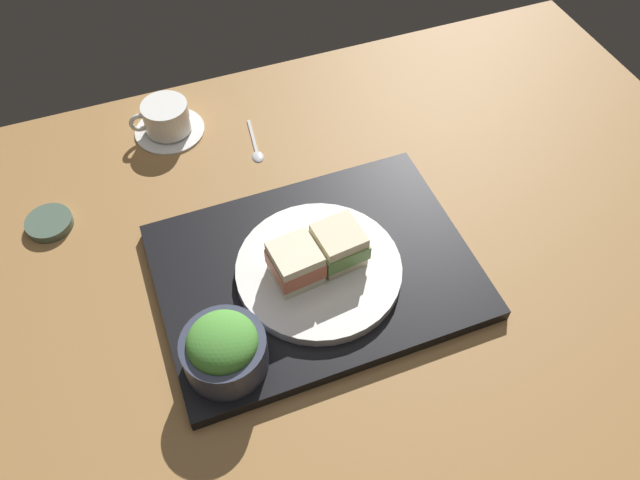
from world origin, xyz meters
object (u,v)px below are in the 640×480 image
salad_bowl (224,349)px  sandwich_near (295,263)px  small_sauce_dish (49,223)px  teaspoon (256,149)px  coffee_cup (167,120)px  sandwich_far (341,245)px  sandwich_plate (319,270)px

salad_bowl → sandwich_near: bearing=34.6°
small_sauce_dish → teaspoon: (34.64, 4.52, -0.33)cm
coffee_cup → teaspoon: coffee_cup is taller
sandwich_far → small_sauce_dish: 45.89cm
sandwich_near → salad_bowl: (-12.41, -8.56, -0.76)cm
coffee_cup → small_sauce_dish: 26.27cm
sandwich_plate → small_sauce_dish: bearing=145.4°
sandwich_far → small_sauce_dish: bearing=148.1°
sandwich_near → sandwich_far: 6.96cm
coffee_cup → small_sauce_dish: coffee_cup is taller
sandwich_near → sandwich_far: (6.93, 0.59, 0.01)cm
sandwich_far → coffee_cup: sandwich_far is taller
coffee_cup → small_sauce_dish: (-21.80, -14.53, -2.02)cm
small_sauce_dish → teaspoon: bearing=7.4°
coffee_cup → sandwich_far: bearing=-66.4°
sandwich_plate → salad_bowl: bearing=-150.9°
salad_bowl → coffee_cup: bearing=87.0°
sandwich_far → teaspoon: 29.47cm
small_sauce_dish → sandwich_far: bearing=-31.9°
sandwich_near → coffee_cup: 40.56cm
salad_bowl → teaspoon: (15.32, 37.69, -5.39)cm
sandwich_far → small_sauce_dish: sandwich_far is taller
sandwich_plate → teaspoon: sandwich_plate is taller
sandwich_far → teaspoon: bearing=98.0°
sandwich_far → salad_bowl: (-19.34, -9.15, -0.78)cm
salad_bowl → small_sauce_dish: bearing=120.2°
coffee_cup → sandwich_plate: bearing=-71.0°
sandwich_near → coffee_cup: sandwich_near is taller
coffee_cup → salad_bowl: bearing=-93.0°
sandwich_far → salad_bowl: bearing=-154.7°
salad_bowl → small_sauce_dish: 38.72cm
sandwich_near → sandwich_plate: bearing=4.9°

